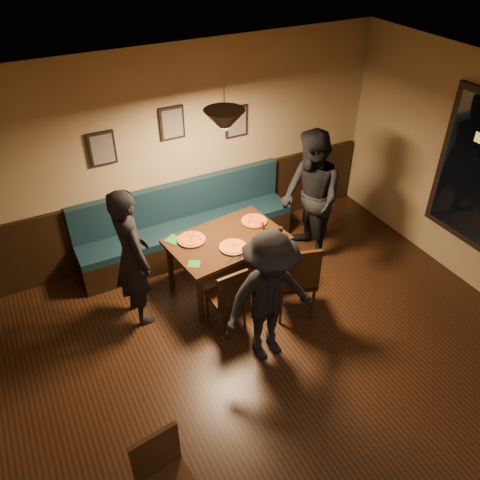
{
  "coord_description": "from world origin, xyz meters",
  "views": [
    {
      "loc": [
        -1.92,
        -2.06,
        4.23
      ],
      "look_at": [
        0.18,
        1.98,
        0.95
      ],
      "focal_mm": 36.66,
      "sensor_mm": 36.0,
      "label": 1
    }
  ],
  "objects_px": {
    "diner_left": "(132,257)",
    "soda_glass": "(280,232)",
    "chair_near_left": "(226,295)",
    "diner_right": "(311,199)",
    "tabasco_bottle": "(263,225)",
    "booth_bench": "(187,224)",
    "chair_near_right": "(294,277)",
    "diner_front": "(269,299)",
    "dining_table": "(227,263)"
  },
  "relations": [
    {
      "from": "diner_left",
      "to": "soda_glass",
      "type": "relative_size",
      "value": 12.85
    },
    {
      "from": "chair_near_left",
      "to": "diner_right",
      "type": "bearing_deg",
      "value": 19.44
    },
    {
      "from": "chair_near_left",
      "to": "tabasco_bottle",
      "type": "xyz_separation_m",
      "value": [
        0.8,
        0.56,
        0.39
      ]
    },
    {
      "from": "booth_bench",
      "to": "soda_glass",
      "type": "relative_size",
      "value": 22.19
    },
    {
      "from": "diner_left",
      "to": "chair_near_right",
      "type": "bearing_deg",
      "value": -121.74
    },
    {
      "from": "booth_bench",
      "to": "chair_near_left",
      "type": "bearing_deg",
      "value": -95.16
    },
    {
      "from": "diner_front",
      "to": "soda_glass",
      "type": "xyz_separation_m",
      "value": [
        0.71,
        0.96,
        0.02
      ]
    },
    {
      "from": "chair_near_left",
      "to": "diner_left",
      "type": "height_order",
      "value": "diner_left"
    },
    {
      "from": "booth_bench",
      "to": "chair_near_left",
      "type": "relative_size",
      "value": 3.53
    },
    {
      "from": "dining_table",
      "to": "chair_near_right",
      "type": "bearing_deg",
      "value": -64.85
    },
    {
      "from": "diner_front",
      "to": "chair_near_right",
      "type": "bearing_deg",
      "value": 34.92
    },
    {
      "from": "booth_bench",
      "to": "diner_left",
      "type": "relative_size",
      "value": 1.73
    },
    {
      "from": "diner_front",
      "to": "chair_near_left",
      "type": "bearing_deg",
      "value": 105.88
    },
    {
      "from": "chair_near_left",
      "to": "diner_left",
      "type": "relative_size",
      "value": 0.49
    },
    {
      "from": "dining_table",
      "to": "tabasco_bottle",
      "type": "height_order",
      "value": "tabasco_bottle"
    },
    {
      "from": "diner_front",
      "to": "soda_glass",
      "type": "bearing_deg",
      "value": 51.85
    },
    {
      "from": "booth_bench",
      "to": "diner_left",
      "type": "distance_m",
      "value": 1.36
    },
    {
      "from": "dining_table",
      "to": "soda_glass",
      "type": "relative_size",
      "value": 10.3
    },
    {
      "from": "chair_near_left",
      "to": "soda_glass",
      "type": "xyz_separation_m",
      "value": [
        0.91,
        0.33,
        0.39
      ]
    },
    {
      "from": "diner_right",
      "to": "booth_bench",
      "type": "bearing_deg",
      "value": -110.74
    },
    {
      "from": "dining_table",
      "to": "diner_left",
      "type": "relative_size",
      "value": 0.8
    },
    {
      "from": "diner_left",
      "to": "soda_glass",
      "type": "xyz_separation_m",
      "value": [
        1.77,
        -0.28,
        -0.05
      ]
    },
    {
      "from": "diner_right",
      "to": "dining_table",
      "type": "bearing_deg",
      "value": -78.38
    },
    {
      "from": "booth_bench",
      "to": "diner_front",
      "type": "relative_size",
      "value": 1.88
    },
    {
      "from": "chair_near_left",
      "to": "soda_glass",
      "type": "distance_m",
      "value": 1.04
    },
    {
      "from": "booth_bench",
      "to": "dining_table",
      "type": "height_order",
      "value": "booth_bench"
    },
    {
      "from": "dining_table",
      "to": "soda_glass",
      "type": "bearing_deg",
      "value": -30.87
    },
    {
      "from": "booth_bench",
      "to": "dining_table",
      "type": "xyz_separation_m",
      "value": [
        0.18,
        -0.87,
        -0.13
      ]
    },
    {
      "from": "chair_near_left",
      "to": "chair_near_right",
      "type": "height_order",
      "value": "chair_near_right"
    },
    {
      "from": "chair_near_right",
      "to": "diner_right",
      "type": "relative_size",
      "value": 0.56
    },
    {
      "from": "chair_near_right",
      "to": "tabasco_bottle",
      "type": "xyz_separation_m",
      "value": [
        -0.0,
        0.75,
        0.29
      ]
    },
    {
      "from": "dining_table",
      "to": "soda_glass",
      "type": "distance_m",
      "value": 0.79
    },
    {
      "from": "chair_near_right",
      "to": "tabasco_bottle",
      "type": "relative_size",
      "value": 8.1
    },
    {
      "from": "diner_left",
      "to": "tabasco_bottle",
      "type": "xyz_separation_m",
      "value": [
        1.66,
        -0.04,
        -0.06
      ]
    },
    {
      "from": "chair_near_left",
      "to": "chair_near_right",
      "type": "relative_size",
      "value": 0.82
    },
    {
      "from": "dining_table",
      "to": "chair_near_left",
      "type": "relative_size",
      "value": 1.64
    },
    {
      "from": "chair_near_right",
      "to": "soda_glass",
      "type": "distance_m",
      "value": 0.6
    },
    {
      "from": "diner_front",
      "to": "tabasco_bottle",
      "type": "relative_size",
      "value": 12.42
    },
    {
      "from": "dining_table",
      "to": "diner_front",
      "type": "bearing_deg",
      "value": -102.5
    },
    {
      "from": "dining_table",
      "to": "diner_right",
      "type": "distance_m",
      "value": 1.38
    },
    {
      "from": "chair_near_left",
      "to": "tabasco_bottle",
      "type": "relative_size",
      "value": 6.63
    },
    {
      "from": "diner_left",
      "to": "booth_bench",
      "type": "bearing_deg",
      "value": -55.67
    },
    {
      "from": "soda_glass",
      "to": "tabasco_bottle",
      "type": "height_order",
      "value": "soda_glass"
    },
    {
      "from": "booth_bench",
      "to": "tabasco_bottle",
      "type": "distance_m",
      "value": 1.16
    },
    {
      "from": "soda_glass",
      "to": "diner_right",
      "type": "bearing_deg",
      "value": 26.54
    },
    {
      "from": "diner_left",
      "to": "diner_right",
      "type": "distance_m",
      "value": 2.43
    },
    {
      "from": "chair_near_left",
      "to": "diner_right",
      "type": "xyz_separation_m",
      "value": [
        1.57,
        0.65,
        0.5
      ]
    },
    {
      "from": "chair_near_right",
      "to": "diner_left",
      "type": "height_order",
      "value": "diner_left"
    },
    {
      "from": "chair_near_right",
      "to": "diner_left",
      "type": "xyz_separation_m",
      "value": [
        -1.66,
        0.79,
        0.35
      ]
    },
    {
      "from": "dining_table",
      "to": "diner_right",
      "type": "relative_size",
      "value": 0.75
    }
  ]
}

